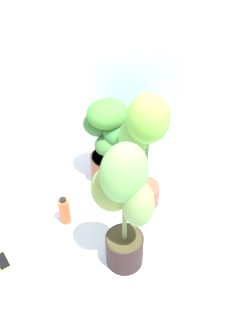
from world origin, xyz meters
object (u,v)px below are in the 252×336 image
at_px(potted_plant_back_right, 144,140).
at_px(cell_phone, 2,261).
at_px(nutrient_bottle, 65,211).
at_px(potted_plant_back_center, 109,139).
at_px(potted_plant_front_right, 124,203).

xyz_separation_m(potted_plant_back_right, cell_phone, (-0.68, -0.67, -0.52)).
distance_m(potted_plant_back_right, cell_phone, 1.09).
bearing_deg(nutrient_bottle, potted_plant_back_right, 34.38).
bearing_deg(potted_plant_back_center, cell_phone, -115.81).
bearing_deg(cell_phone, potted_plant_back_right, -4.62).
bearing_deg(potted_plant_back_center, potted_plant_front_right, -67.35).
distance_m(potted_plant_back_center, potted_plant_back_right, 0.37).
bearing_deg(cell_phone, potted_plant_back_center, 15.03).
relative_size(potted_plant_back_right, cell_phone, 5.40).
distance_m(potted_plant_front_right, potted_plant_back_center, 0.73).
height_order(potted_plant_back_center, potted_plant_back_right, potted_plant_back_right).
bearing_deg(potted_plant_back_center, nutrient_bottle, -108.62).
xyz_separation_m(potted_plant_back_center, cell_phone, (-0.41, -0.85, -0.34)).
xyz_separation_m(potted_plant_back_center, nutrient_bottle, (-0.16, -0.47, -0.24)).
height_order(potted_plant_back_right, cell_phone, potted_plant_back_right).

